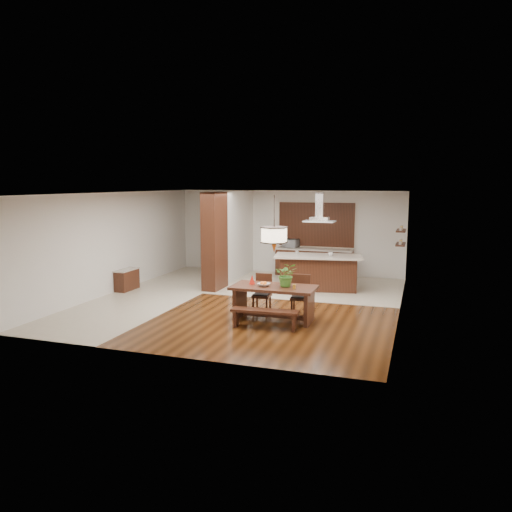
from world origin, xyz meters
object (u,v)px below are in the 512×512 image
(dining_bench, at_px, (265,319))
(range_hood, at_px, (320,207))
(hallway_console, at_px, (127,280))
(microwave, at_px, (291,243))
(dining_table, at_px, (274,295))
(dining_chair_left, at_px, (262,293))
(dining_chair_right, at_px, (300,296))
(island_cup, at_px, (331,254))
(fruit_bowl, at_px, (264,285))
(foliage_plant, at_px, (286,275))
(pendant_lantern, at_px, (274,224))
(kitchen_island, at_px, (318,272))

(dining_bench, bearing_deg, range_hood, 85.59)
(hallway_console, relative_size, microwave, 1.68)
(hallway_console, distance_m, dining_table, 5.36)
(dining_bench, height_order, microwave, microwave)
(dining_chair_left, relative_size, range_hood, 1.05)
(hallway_console, height_order, dining_chair_right, dining_chair_right)
(range_hood, relative_size, microwave, 1.71)
(dining_table, height_order, island_cup, island_cup)
(dining_bench, bearing_deg, island_cup, 80.56)
(dining_table, height_order, dining_chair_left, dining_chair_left)
(dining_chair_right, xyz_separation_m, range_hood, (-0.16, 3.00, 1.98))
(dining_chair_left, bearing_deg, island_cup, 65.81)
(dining_bench, bearing_deg, fruit_bowl, 109.27)
(hallway_console, distance_m, dining_bench, 5.62)
(foliage_plant, distance_m, range_hood, 3.80)
(dining_chair_left, distance_m, fruit_bowl, 0.80)
(dining_table, bearing_deg, island_cup, 78.76)
(island_cup, bearing_deg, pendant_lantern, -101.24)
(microwave, bearing_deg, island_cup, -36.20)
(dining_table, relative_size, kitchen_island, 0.72)
(microwave, bearing_deg, dining_chair_left, -68.05)
(dining_chair_left, height_order, microwave, microwave)
(kitchen_island, bearing_deg, dining_bench, -103.96)
(dining_bench, bearing_deg, kitchen_island, 85.58)
(hallway_console, bearing_deg, range_hood, 18.94)
(pendant_lantern, distance_m, microwave, 5.97)
(foliage_plant, bearing_deg, dining_table, -169.03)
(range_hood, bearing_deg, fruit_bowl, -98.54)
(dining_bench, bearing_deg, microwave, 99.53)
(pendant_lantern, distance_m, fruit_bowl, 1.42)
(dining_bench, bearing_deg, dining_chair_left, 110.38)
(dining_chair_left, bearing_deg, kitchen_island, 72.68)
(hallway_console, distance_m, dining_chair_right, 5.67)
(dining_bench, relative_size, foliage_plant, 2.71)
(hallway_console, distance_m, fruit_bowl, 5.20)
(dining_table, bearing_deg, dining_chair_left, 129.12)
(foliage_plant, relative_size, fruit_bowl, 1.96)
(dining_chair_right, distance_m, fruit_bowl, 1.03)
(range_hood, distance_m, island_cup, 1.41)
(dining_chair_right, distance_m, range_hood, 3.60)
(dining_chair_right, height_order, range_hood, range_hood)
(pendant_lantern, xyz_separation_m, foliage_plant, (0.28, 0.05, -1.16))
(hallway_console, relative_size, kitchen_island, 0.33)
(dining_bench, height_order, dining_chair_right, dining_chair_right)
(dining_chair_right, height_order, foliage_plant, foliage_plant)
(dining_table, bearing_deg, dining_bench, -90.17)
(foliage_plant, height_order, range_hood, range_hood)
(foliage_plant, xyz_separation_m, island_cup, (0.41, 3.46, 0.02))
(hallway_console, relative_size, dining_chair_right, 0.90)
(dining_table, bearing_deg, range_hood, 84.77)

